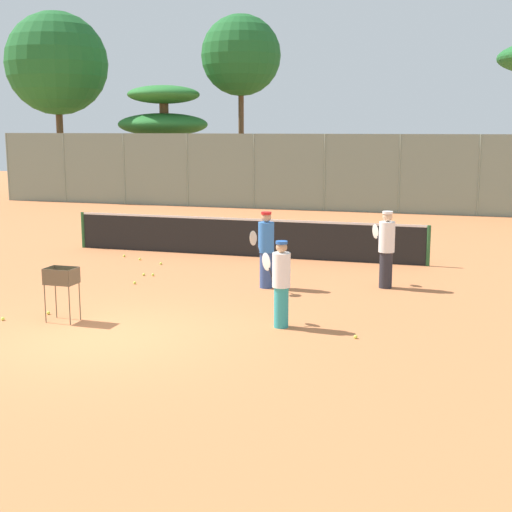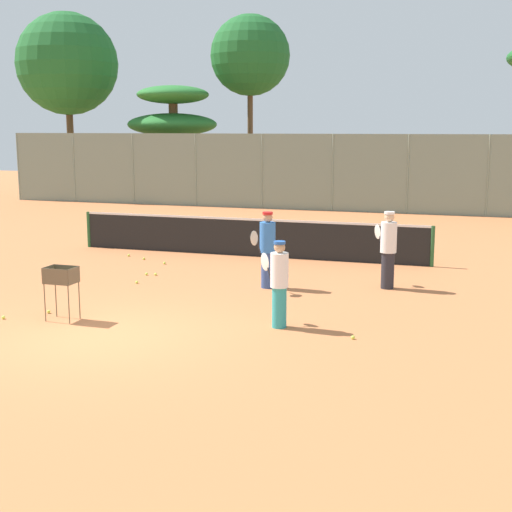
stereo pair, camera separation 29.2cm
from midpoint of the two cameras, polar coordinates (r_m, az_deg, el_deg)
ground_plane at (r=12.69m, az=-13.11°, el=-6.35°), size 80.00×80.00×0.00m
tennis_net at (r=19.93m, az=-1.44°, el=1.58°), size 10.20×0.10×1.07m
back_fence at (r=30.88m, az=5.24°, el=6.66°), size 31.76×0.08×3.29m
tree_0 at (r=36.42m, az=-1.46°, el=15.72°), size 3.94×3.94×9.03m
tree_2 at (r=35.93m, az=-7.63°, el=12.34°), size 3.53×3.53×5.58m
tree_3 at (r=36.32m, az=-7.67°, el=10.31°), size 4.44×4.44×4.26m
tree_4 at (r=38.88m, az=-15.87°, el=14.57°), size 5.16×5.16×9.34m
player_white_outfit at (r=16.16m, az=9.87°, el=0.61°), size 0.62×0.79×1.73m
player_red_cap at (r=12.78m, az=1.36°, el=-2.15°), size 0.70×0.66×1.58m
player_yellow_shirt at (r=15.92m, az=0.27°, el=0.59°), size 0.39×0.89×1.72m
ball_cart at (r=13.69m, az=-15.89°, el=-1.88°), size 0.56×0.41×1.02m
tennis_ball_0 at (r=12.37m, az=7.30°, el=-6.43°), size 0.07×0.07×0.07m
tennis_ball_1 at (r=18.94m, az=-8.05°, el=-0.59°), size 0.07×0.07×0.07m
tennis_ball_2 at (r=19.67m, az=-9.70°, el=-0.24°), size 0.07×0.07×0.07m
tennis_ball_3 at (r=20.24m, az=-10.90°, el=0.02°), size 0.07×0.07×0.07m
tennis_ball_4 at (r=14.43m, az=-16.84°, el=-4.37°), size 0.07×0.07×0.07m
tennis_ball_5 at (r=17.54m, az=-8.72°, el=-1.48°), size 0.07×0.07×0.07m
tennis_ball_6 at (r=14.25m, az=-20.15°, el=-4.74°), size 0.07×0.07×0.07m
tennis_ball_7 at (r=17.60m, az=-9.44°, el=-1.46°), size 0.07×0.07×0.07m
tennis_ball_8 at (r=16.70m, az=-10.18°, el=-2.12°), size 0.07×0.07×0.07m
parked_car at (r=35.44m, az=10.93°, el=5.38°), size 4.20×1.70×1.60m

